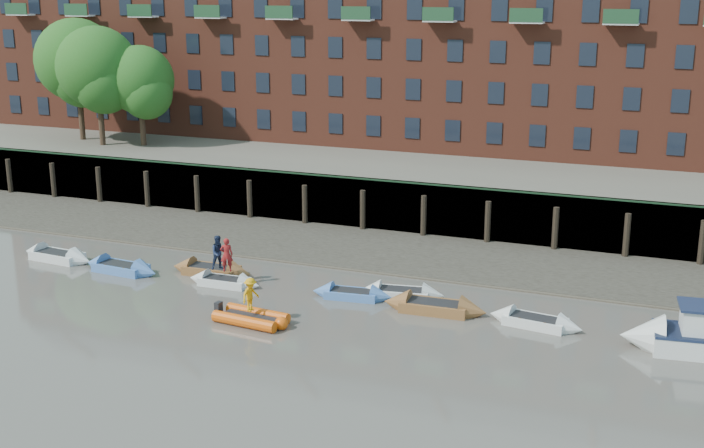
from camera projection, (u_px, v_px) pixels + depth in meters
The scene contains 20 objects.
ground at pixel (220, 371), 35.62m from camera, with size 220.00×220.00×0.00m, color #58544D.
foreshore at pixel (372, 250), 51.80m from camera, with size 110.00×8.00×0.50m, color #3D382F.
mud_band at pixel (351, 266), 48.74m from camera, with size 110.00×1.60×0.10m, color #4C4336.
river_wall at pixel (396, 206), 55.32m from camera, with size 110.00×1.23×3.30m.
bank_terrace at pixel (452, 166), 67.56m from camera, with size 110.00×28.00×3.20m, color #5E594D.
apartment_terrace at pixel (460, 15), 65.49m from camera, with size 80.60×15.56×20.98m.
tree_cluster at pixel (97, 67), 66.78m from camera, with size 11.76×7.74×9.40m.
rowboat_0 at pixel (57, 256), 49.77m from camera, with size 4.83×1.75×1.37m.
rowboat_1 at pixel (121, 268), 47.72m from camera, with size 4.74×1.69×1.35m.
rowboat_2 at pixel (212, 270), 47.33m from camera, with size 4.68×1.54×1.34m.
rowboat_3 at pixel (224, 282), 45.62m from camera, with size 4.04×1.27×1.16m.
rowboat_4 at pixel (352, 294), 43.78m from camera, with size 4.17×1.62×1.18m.
rowboat_5 at pixel (401, 293), 43.89m from camera, with size 4.43×1.94×1.24m.
rowboat_6 at pixel (435, 307), 41.91m from camera, with size 5.05×1.66×1.45m.
rowboat_7 at pixel (535, 322), 40.19m from camera, with size 4.49×1.86×1.26m.
rib_tender at pixel (254, 318), 40.49m from camera, with size 3.65×2.02×0.62m.
motor_launch at pixel (691, 336), 37.27m from camera, with size 6.83×2.93×2.73m.
person_rower_a at pixel (227, 255), 45.20m from camera, with size 0.65×0.43×1.78m, color maroon.
person_rower_b at pixel (219, 253), 45.50m from camera, with size 0.88×0.69×1.82m, color #19233F.
person_rib_crew at pixel (250, 295), 40.30m from camera, with size 1.02×0.59×1.58m, color orange.
Camera 1 is at (16.86, -28.62, 15.13)m, focal length 45.00 mm.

